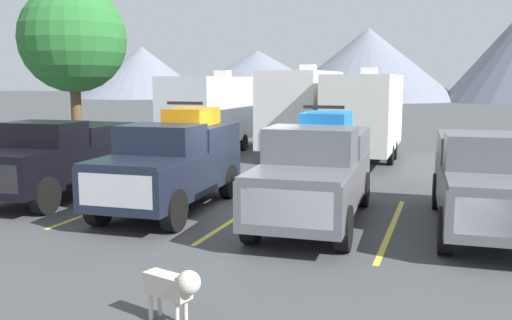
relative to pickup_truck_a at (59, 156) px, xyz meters
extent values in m
plane|color=#3F4244|center=(5.56, -0.02, -1.14)|extent=(240.00, 240.00, 0.00)
cube|color=black|center=(0.01, -0.12, -0.19)|extent=(2.34, 5.36, 0.96)
cube|color=black|center=(0.12, -2.00, 0.33)|extent=(2.04, 1.58, 0.08)
cube|color=black|center=(0.03, -0.59, 0.65)|extent=(1.99, 1.47, 0.72)
cube|color=slate|center=(0.07, -1.14, 0.68)|extent=(1.80, 0.31, 0.53)
cube|color=black|center=(-0.08, 1.29, 0.54)|extent=(2.13, 2.52, 0.51)
cylinder|color=black|center=(1.05, -1.85, -0.67)|extent=(0.33, 0.94, 0.93)
cylinder|color=black|center=(0.84, 1.72, -0.67)|extent=(0.33, 0.94, 0.93)
cylinder|color=black|center=(-1.03, 1.61, -0.67)|extent=(0.33, 0.94, 0.93)
cube|color=black|center=(3.71, -0.43, -0.18)|extent=(2.28, 5.41, 0.98)
cube|color=black|center=(3.82, -2.34, 0.35)|extent=(1.98, 1.59, 0.08)
cube|color=black|center=(3.74, -0.91, 0.68)|extent=(1.94, 1.48, 0.74)
cube|color=slate|center=(3.77, -1.46, 0.72)|extent=(1.75, 0.31, 0.55)
cube|color=black|center=(3.63, 1.00, 0.61)|extent=(2.08, 2.55, 0.59)
cube|color=silver|center=(3.86, -3.05, -0.13)|extent=(1.68, 0.16, 0.69)
cylinder|color=black|center=(4.72, -2.18, -0.67)|extent=(0.33, 0.95, 0.93)
cylinder|color=black|center=(2.91, -2.28, -0.67)|extent=(0.33, 0.95, 0.93)
cylinder|color=black|center=(4.52, 1.42, -0.67)|extent=(0.33, 0.95, 0.93)
cylinder|color=black|center=(2.70, 1.31, -0.67)|extent=(0.33, 0.95, 0.93)
cube|color=orange|center=(3.63, 1.00, 1.13)|extent=(1.18, 1.62, 0.45)
cylinder|color=black|center=(4.10, 0.49, 1.13)|extent=(0.21, 0.45, 0.44)
cylinder|color=black|center=(3.21, 0.44, 1.13)|extent=(0.21, 0.45, 0.44)
cylinder|color=black|center=(4.04, 1.56, 1.13)|extent=(0.21, 0.45, 0.44)
cylinder|color=black|center=(3.15, 1.51, 1.13)|extent=(0.21, 0.45, 0.44)
cube|color=black|center=(3.65, 0.56, 1.51)|extent=(0.99, 0.14, 0.08)
cube|color=#595B60|center=(7.40, -0.42, -0.20)|extent=(2.32, 5.90, 0.97)
cube|color=#595B60|center=(7.52, -2.50, 0.32)|extent=(2.00, 1.73, 0.08)
cube|color=#595B60|center=(7.43, -0.94, 0.69)|extent=(1.95, 1.61, 0.82)
cube|color=slate|center=(7.47, -1.54, 0.73)|extent=(1.76, 0.33, 0.60)
cube|color=#595B60|center=(7.31, 1.14, 0.57)|extent=(2.10, 2.78, 0.57)
cube|color=silver|center=(7.57, -3.28, -0.15)|extent=(1.69, 0.16, 0.68)
cylinder|color=black|center=(8.43, -2.33, -0.69)|extent=(0.33, 0.91, 0.90)
cylinder|color=black|center=(6.60, -2.44, -0.69)|extent=(0.33, 0.91, 0.90)
cylinder|color=black|center=(8.20, 1.60, -0.69)|extent=(0.33, 0.91, 0.90)
cylinder|color=black|center=(6.37, 1.50, -0.69)|extent=(0.33, 0.91, 0.90)
cube|color=blue|center=(7.31, 1.14, 1.08)|extent=(1.19, 1.77, 0.45)
cylinder|color=black|center=(7.79, 0.58, 1.08)|extent=(0.21, 0.45, 0.44)
cylinder|color=black|center=(6.90, 0.53, 1.08)|extent=(0.21, 0.45, 0.44)
cylinder|color=black|center=(7.72, 1.75, 1.08)|extent=(0.21, 0.45, 0.44)
cylinder|color=black|center=(6.83, 1.70, 1.08)|extent=(0.21, 0.45, 0.44)
cube|color=black|center=(7.34, 0.66, 1.46)|extent=(1.00, 0.14, 0.08)
cube|color=#595B60|center=(11.07, 0.10, -0.22)|extent=(2.31, 5.73, 0.93)
cube|color=#595B60|center=(11.19, -1.93, 0.28)|extent=(2.00, 1.68, 0.08)
cube|color=#595B60|center=(11.10, -0.41, 0.63)|extent=(1.95, 1.57, 0.78)
cube|color=slate|center=(11.13, -0.99, 0.67)|extent=(1.76, 0.32, 0.57)
cube|color=#595B60|center=(10.98, 1.61, 0.53)|extent=(2.10, 2.70, 0.58)
cube|color=silver|center=(11.23, -2.68, -0.18)|extent=(1.69, 0.16, 0.65)
cylinder|color=black|center=(10.27, -1.87, -0.69)|extent=(0.33, 0.92, 0.90)
cylinder|color=black|center=(10.04, 1.95, -0.69)|extent=(0.33, 0.92, 0.90)
cube|color=gold|center=(-1.57, -0.25, -1.13)|extent=(0.12, 5.50, 0.01)
cube|color=gold|center=(2.00, -0.25, -1.13)|extent=(0.12, 5.50, 0.01)
cube|color=gold|center=(5.56, -0.25, -1.13)|extent=(0.12, 5.50, 0.01)
cube|color=gold|center=(9.13, -0.25, -1.13)|extent=(0.12, 5.50, 0.01)
cube|color=silver|center=(0.18, 10.33, 0.82)|extent=(2.41, 6.92, 2.85)
cube|color=brown|center=(-1.00, 10.32, 0.96)|extent=(0.09, 6.61, 0.24)
cube|color=silver|center=(0.17, 11.37, 2.39)|extent=(0.61, 0.71, 0.30)
cube|color=#333333|center=(0.22, 6.29, -0.82)|extent=(0.13, 1.20, 0.12)
cylinder|color=black|center=(1.26, 9.52, -0.76)|extent=(0.23, 0.76, 0.76)
cylinder|color=black|center=(-0.89, 9.49, -0.76)|extent=(0.23, 0.76, 0.76)
cylinder|color=black|center=(1.24, 11.17, -0.76)|extent=(0.23, 0.76, 0.76)
cylinder|color=black|center=(-0.91, 11.15, -0.76)|extent=(0.23, 0.76, 0.76)
cube|color=white|center=(4.25, 10.43, 0.93)|extent=(2.41, 6.19, 3.07)
cube|color=#595960|center=(3.07, 10.42, 1.08)|extent=(0.09, 5.91, 0.24)
cube|color=silver|center=(4.24, 11.35, 2.62)|extent=(0.61, 0.71, 0.30)
cube|color=#333333|center=(4.29, 6.75, -0.82)|extent=(0.13, 1.20, 0.12)
cylinder|color=black|center=(5.33, 9.70, -0.76)|extent=(0.23, 0.76, 0.76)
cylinder|color=black|center=(3.18, 9.68, -0.76)|extent=(0.23, 0.76, 0.76)
cylinder|color=black|center=(5.32, 11.18, -0.76)|extent=(0.23, 0.76, 0.76)
cylinder|color=black|center=(3.16, 11.16, -0.76)|extent=(0.23, 0.76, 0.76)
cube|color=silver|center=(6.99, 9.78, 0.85)|extent=(2.52, 6.40, 2.91)
cube|color=#595960|center=(5.76, 9.77, 0.99)|extent=(0.09, 6.11, 0.24)
cube|color=silver|center=(6.98, 10.74, 2.46)|extent=(0.61, 0.71, 0.30)
cube|color=#333333|center=(7.03, 6.00, -0.82)|extent=(0.13, 1.20, 0.12)
cylinder|color=black|center=(8.13, 9.03, -0.76)|extent=(0.23, 0.76, 0.76)
cylinder|color=black|center=(5.87, 9.00, -0.76)|extent=(0.23, 0.76, 0.76)
cylinder|color=black|center=(8.11, 10.56, -0.76)|extent=(0.23, 0.76, 0.76)
cylinder|color=black|center=(5.86, 10.53, -0.76)|extent=(0.23, 0.76, 0.76)
cube|color=beige|center=(6.78, -6.24, -0.62)|extent=(0.73, 0.43, 0.30)
sphere|color=beige|center=(7.14, -6.34, -0.50)|extent=(0.32, 0.32, 0.32)
cylinder|color=beige|center=(6.41, -6.14, -0.56)|extent=(0.16, 0.08, 0.20)
cylinder|color=beige|center=(7.03, -6.22, -0.95)|extent=(0.06, 0.06, 0.37)
cylinder|color=beige|center=(6.99, -6.38, -0.95)|extent=(0.06, 0.06, 0.37)
cylinder|color=beige|center=(6.56, -6.09, -0.95)|extent=(0.06, 0.06, 0.37)
cylinder|color=beige|center=(6.52, -6.25, -0.95)|extent=(0.06, 0.06, 0.37)
cylinder|color=brown|center=(-7.46, 10.58, 0.82)|extent=(0.52, 0.52, 3.92)
sphere|color=#286B2D|center=(-7.46, 10.58, 4.09)|extent=(5.21, 5.21, 5.21)
sphere|color=#286B2D|center=(-7.63, 10.64, 5.91)|extent=(3.65, 3.65, 3.65)
cone|color=slate|center=(-43.73, 77.32, 3.50)|extent=(24.58, 24.58, 9.28)
cone|color=slate|center=(-20.27, 74.55, 2.88)|extent=(29.81, 29.81, 8.03)
cone|color=slate|center=(-2.83, 78.65, 4.60)|extent=(29.03, 29.03, 11.48)
camera|label=1|loc=(10.26, -12.52, 2.11)|focal=38.77mm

